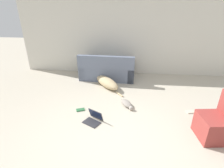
% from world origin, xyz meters
% --- Properties ---
extents(ground_plane, '(20.00, 20.00, 0.00)m').
position_xyz_m(ground_plane, '(0.00, 0.00, 0.00)').
color(ground_plane, '#BCB29E').
extents(wall_back, '(7.33, 0.06, 2.67)m').
position_xyz_m(wall_back, '(0.00, 3.63, 1.33)').
color(wall_back, beige).
rests_on(wall_back, ground_plane).
extents(couch, '(1.85, 0.96, 0.88)m').
position_xyz_m(couch, '(-0.52, 3.04, 0.29)').
color(couch, slate).
rests_on(couch, ground_plane).
extents(dog, '(1.10, 1.28, 0.29)m').
position_xyz_m(dog, '(-0.50, 2.40, 0.14)').
color(dog, tan).
rests_on(dog, ground_plane).
extents(cat, '(0.38, 0.56, 0.12)m').
position_xyz_m(cat, '(0.19, 1.28, 0.06)').
color(cat, gray).
rests_on(cat, ground_plane).
extents(laptop_open, '(0.46, 0.45, 0.25)m').
position_xyz_m(laptop_open, '(-0.52, 0.59, 0.08)').
color(laptop_open, '#2D2D33').
rests_on(laptop_open, ground_plane).
extents(book_cream, '(0.19, 0.16, 0.02)m').
position_xyz_m(book_cream, '(1.71, 1.15, 0.01)').
color(book_cream, beige).
rests_on(book_cream, ground_plane).
extents(book_green, '(0.23, 0.18, 0.02)m').
position_xyz_m(book_green, '(-0.93, 0.97, 0.01)').
color(book_green, '#2D663D').
rests_on(book_green, ground_plane).
extents(side_chair, '(0.62, 0.62, 0.92)m').
position_xyz_m(side_chair, '(1.88, 0.32, 0.31)').
color(side_chair, '#993833').
rests_on(side_chair, ground_plane).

